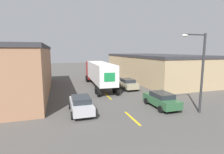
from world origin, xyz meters
The scene contains 8 objects.
road_centerline centered at (0.00, 9.08, 0.00)m, with size 0.20×18.18×0.01m.
warehouse_left centered at (-11.63, 21.16, 3.12)m, with size 9.49×20.16×6.23m.
warehouse_right centered at (12.46, 27.37, 2.43)m, with size 11.16×25.00×4.85m.
semi_truck centered at (0.26, 22.61, 2.34)m, with size 3.12×13.64×3.82m.
parked_car_right_mid centered at (3.89, 10.85, 0.80)m, with size 2.00×4.35×1.52m.
parked_car_right_far centered at (3.89, 19.64, 0.80)m, with size 2.00×4.35×1.52m.
parked_car_left_far centered at (-3.89, 11.65, 0.80)m, with size 2.00×4.35×1.52m.
street_lamp centered at (6.07, 8.48, 4.14)m, with size 2.45×0.32×7.06m.
Camera 1 is at (-5.73, -3.69, 5.57)m, focal length 28.00 mm.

